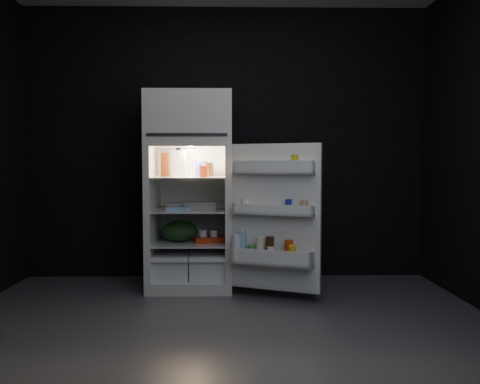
{
  "coord_description": "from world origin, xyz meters",
  "views": [
    {
      "loc": [
        0.06,
        -3.03,
        1.13
      ],
      "look_at": [
        0.13,
        1.0,
        0.9
      ],
      "focal_mm": 35.0,
      "sensor_mm": 36.0,
      "label": 1
    }
  ],
  "objects_px": {
    "refrigerator": "(191,184)",
    "egg_carton": "(200,206)",
    "yogurt_tray": "(210,239)",
    "fridge_door": "(273,219)",
    "milk_jug": "(179,164)"
  },
  "relations": [
    {
      "from": "egg_carton",
      "to": "yogurt_tray",
      "type": "relative_size",
      "value": 1.05
    },
    {
      "from": "refrigerator",
      "to": "milk_jug",
      "type": "xyz_separation_m",
      "value": [
        -0.11,
        -0.04,
        0.19
      ]
    },
    {
      "from": "milk_jug",
      "to": "egg_carton",
      "type": "distance_m",
      "value": 0.44
    },
    {
      "from": "fridge_door",
      "to": "yogurt_tray",
      "type": "relative_size",
      "value": 4.36
    },
    {
      "from": "refrigerator",
      "to": "egg_carton",
      "type": "distance_m",
      "value": 0.23
    },
    {
      "from": "refrigerator",
      "to": "egg_carton",
      "type": "relative_size",
      "value": 6.07
    },
    {
      "from": "milk_jug",
      "to": "egg_carton",
      "type": "relative_size",
      "value": 0.82
    },
    {
      "from": "fridge_door",
      "to": "milk_jug",
      "type": "relative_size",
      "value": 5.08
    },
    {
      "from": "refrigerator",
      "to": "egg_carton",
      "type": "xyz_separation_m",
      "value": [
        0.09,
        -0.08,
        -0.19
      ]
    },
    {
      "from": "fridge_door",
      "to": "milk_jug",
      "type": "xyz_separation_m",
      "value": [
        -0.83,
        0.47,
        0.46
      ]
    },
    {
      "from": "refrigerator",
      "to": "fridge_door",
      "type": "height_order",
      "value": "refrigerator"
    },
    {
      "from": "fridge_door",
      "to": "egg_carton",
      "type": "bearing_deg",
      "value": 145.6
    },
    {
      "from": "fridge_door",
      "to": "milk_jug",
      "type": "bearing_deg",
      "value": 150.52
    },
    {
      "from": "yogurt_tray",
      "to": "egg_carton",
      "type": "bearing_deg",
      "value": 158.01
    },
    {
      "from": "fridge_door",
      "to": "yogurt_tray",
      "type": "height_order",
      "value": "fridge_door"
    }
  ]
}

